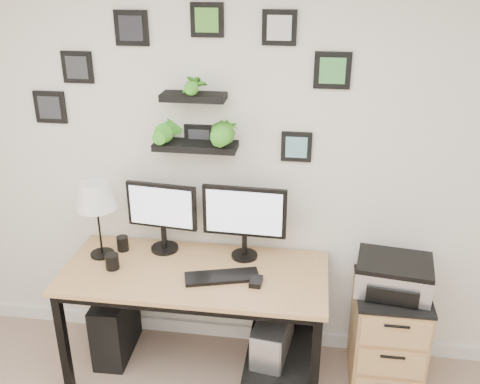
% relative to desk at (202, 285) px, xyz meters
% --- Properties ---
extents(room, '(4.00, 4.00, 4.00)m').
position_rel_desk_xyz_m(room, '(0.23, 0.32, -0.58)').
color(room, tan).
rests_on(room, ground).
extents(desk, '(1.60, 0.70, 0.75)m').
position_rel_desk_xyz_m(desk, '(0.00, 0.00, 0.00)').
color(desk, tan).
rests_on(desk, ground).
extents(monitor_left, '(0.45, 0.19, 0.46)m').
position_rel_desk_xyz_m(monitor_left, '(-0.28, 0.19, 0.39)').
color(monitor_left, black).
rests_on(monitor_left, desk).
extents(monitor_right, '(0.52, 0.17, 0.48)m').
position_rel_desk_xyz_m(monitor_right, '(0.24, 0.17, 0.41)').
color(monitor_right, black).
rests_on(monitor_right, desk).
extents(keyboard, '(0.46, 0.26, 0.02)m').
position_rel_desk_xyz_m(keyboard, '(0.14, -0.09, 0.13)').
color(keyboard, black).
rests_on(keyboard, desk).
extents(mouse, '(0.07, 0.11, 0.03)m').
position_rel_desk_xyz_m(mouse, '(0.35, -0.12, 0.14)').
color(mouse, black).
rests_on(mouse, desk).
extents(table_lamp, '(0.24, 0.24, 0.50)m').
position_rel_desk_xyz_m(table_lamp, '(-0.66, 0.07, 0.52)').
color(table_lamp, black).
rests_on(table_lamp, desk).
extents(mug, '(0.08, 0.08, 0.09)m').
position_rel_desk_xyz_m(mug, '(-0.53, -0.08, 0.17)').
color(mug, black).
rests_on(mug, desk).
extents(pen_cup, '(0.07, 0.07, 0.10)m').
position_rel_desk_xyz_m(pen_cup, '(-0.55, 0.15, 0.17)').
color(pen_cup, black).
rests_on(pen_cup, desk).
extents(pc_tower_black, '(0.22, 0.46, 0.45)m').
position_rel_desk_xyz_m(pc_tower_black, '(-0.61, 0.05, -0.40)').
color(pc_tower_black, black).
rests_on(pc_tower_black, ground).
extents(pc_tower_grey, '(0.25, 0.46, 0.44)m').
position_rel_desk_xyz_m(pc_tower_grey, '(0.45, -0.02, -0.41)').
color(pc_tower_grey, gray).
rests_on(pc_tower_grey, ground).
extents(file_cabinet, '(0.43, 0.53, 0.67)m').
position_rel_desk_xyz_m(file_cabinet, '(1.15, 0.06, -0.29)').
color(file_cabinet, tan).
rests_on(file_cabinet, ground).
extents(printer, '(0.47, 0.39, 0.19)m').
position_rel_desk_xyz_m(printer, '(1.14, 0.06, 0.14)').
color(printer, silver).
rests_on(printer, file_cabinet).
extents(wall_decor, '(1.92, 0.18, 0.91)m').
position_rel_desk_xyz_m(wall_decor, '(-0.06, 0.26, 1.06)').
color(wall_decor, black).
rests_on(wall_decor, ground).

